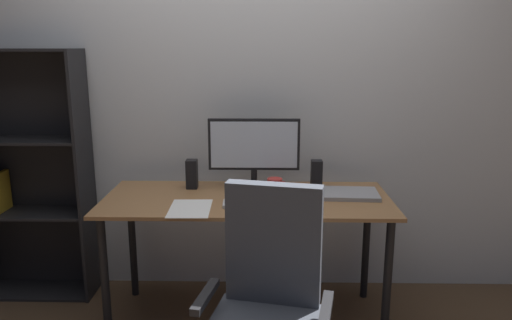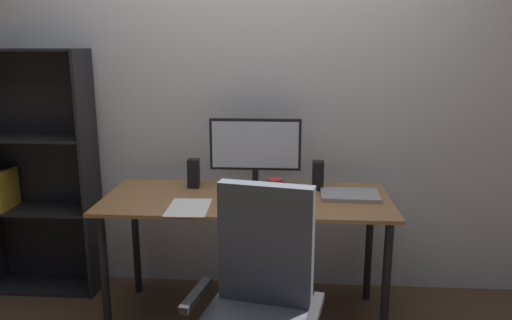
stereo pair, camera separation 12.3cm
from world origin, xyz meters
name	(u,v)px [view 1 (the left image)]	position (x,y,z in m)	size (l,w,h in m)	color
ground_plane	(247,318)	(0.00, 0.00, 0.00)	(12.00, 12.00, 0.00)	#4C3826
back_wall	(249,88)	(0.00, 0.50, 1.30)	(6.40, 0.10, 2.60)	silver
desk	(247,213)	(0.00, 0.00, 0.65)	(1.58, 0.66, 0.74)	olive
monitor	(254,149)	(0.04, 0.19, 0.98)	(0.53, 0.20, 0.41)	black
keyboard	(251,204)	(0.02, -0.14, 0.75)	(0.29, 0.11, 0.02)	#B7BABC
mouse	(297,202)	(0.27, -0.12, 0.76)	(0.06, 0.10, 0.03)	black
coffee_mug	(275,187)	(0.16, 0.04, 0.79)	(0.10, 0.08, 0.10)	#B72D28
laptop	(349,194)	(0.57, 0.05, 0.75)	(0.32, 0.23, 0.02)	#99999E
speaker_left	(192,174)	(-0.33, 0.18, 0.82)	(0.06, 0.07, 0.17)	black
speaker_right	(316,175)	(0.40, 0.18, 0.82)	(0.06, 0.07, 0.17)	black
paper_sheet	(190,208)	(-0.29, -0.19, 0.74)	(0.21, 0.30, 0.00)	white
bookshelf	(28,178)	(-1.38, 0.33, 0.76)	(0.71, 0.28, 1.54)	black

